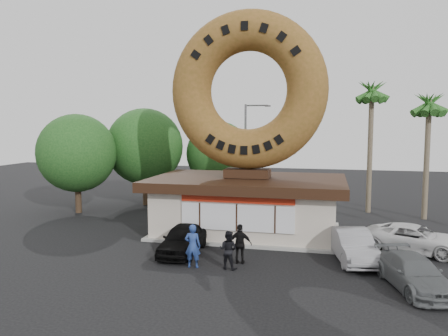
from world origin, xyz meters
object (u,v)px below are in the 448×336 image
(person_right, at_px, (240,244))
(car_black, at_px, (183,239))
(giant_donut, at_px, (248,90))
(street_lamp, at_px, (247,148))
(car_silver, at_px, (353,245))
(car_white, at_px, (414,239))
(person_center, at_px, (228,250))
(person_left, at_px, (193,246))
(car_grey, at_px, (414,273))
(donut_shop, at_px, (247,203))

(person_right, relative_size, car_black, 0.44)
(giant_donut, relative_size, street_lamp, 1.13)
(car_silver, bearing_deg, car_white, 23.84)
(car_black, bearing_deg, person_center, -34.18)
(person_left, distance_m, car_silver, 7.52)
(car_grey, bearing_deg, giant_donut, 121.68)
(person_left, height_order, car_silver, person_left)
(car_white, bearing_deg, donut_shop, 97.57)
(person_center, bearing_deg, car_grey, -174.94)
(street_lamp, xyz_separation_m, person_center, (2.20, -16.58, -3.62))
(person_left, relative_size, person_center, 1.14)
(person_center, bearing_deg, car_black, -22.68)
(car_black, bearing_deg, person_right, -18.01)
(person_left, bearing_deg, car_grey, 172.23)
(car_black, distance_m, car_white, 11.59)
(car_white, bearing_deg, car_silver, 144.78)
(person_center, xyz_separation_m, car_black, (-2.71, 1.74, -0.14))
(giant_donut, xyz_separation_m, car_silver, (5.79, -4.10, -7.59))
(car_silver, height_order, car_white, car_silver)
(person_right, height_order, car_white, person_right)
(car_black, xyz_separation_m, car_white, (11.23, 2.89, -0.04))
(giant_donut, distance_m, car_black, 9.32)
(person_center, xyz_separation_m, car_white, (8.52, 4.62, -0.18))
(donut_shop, bearing_deg, person_left, -100.40)
(person_left, height_order, person_center, person_left)
(giant_donut, relative_size, person_right, 4.91)
(giant_donut, relative_size, person_left, 4.61)
(donut_shop, bearing_deg, person_center, -87.01)
(donut_shop, relative_size, car_grey, 2.57)
(person_right, height_order, car_silver, person_right)
(car_black, relative_size, car_silver, 0.95)
(car_silver, relative_size, car_grey, 1.02)
(street_lamp, bearing_deg, car_white, -48.13)
(giant_donut, bearing_deg, car_silver, -35.31)
(car_black, bearing_deg, car_silver, 3.72)
(person_left, distance_m, person_center, 1.60)
(donut_shop, height_order, person_center, donut_shop)
(car_white, bearing_deg, person_left, 135.38)
(street_lamp, height_order, person_center, street_lamp)
(person_left, bearing_deg, donut_shop, -105.25)
(street_lamp, distance_m, car_grey, 20.18)
(donut_shop, distance_m, car_black, 5.48)
(car_silver, xyz_separation_m, car_white, (3.07, 2.14, -0.05))
(street_lamp, xyz_separation_m, person_left, (0.62, -16.77, -3.50))
(giant_donut, bearing_deg, street_lamp, 100.51)
(street_lamp, relative_size, car_silver, 1.81)
(person_left, relative_size, car_grey, 0.45)
(car_black, bearing_deg, car_white, 12.91)
(donut_shop, relative_size, person_center, 6.51)
(street_lamp, distance_m, person_right, 16.36)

